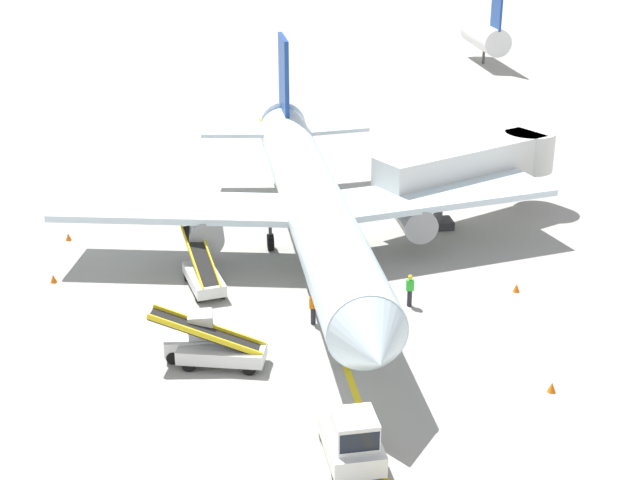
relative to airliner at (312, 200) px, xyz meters
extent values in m
plane|color=#9E9B93|center=(-0.10, -13.71, -3.42)|extent=(300.00, 300.00, 0.00)
cube|color=yellow|center=(0.01, -8.71, -3.41)|extent=(2.29, 79.98, 0.01)
cylinder|color=silver|center=(0.01, -0.54, 0.03)|extent=(4.05, 30.07, 3.30)
cone|color=silver|center=(0.42, -16.74, 0.03)|extent=(3.29, 2.48, 3.23)
cone|color=silver|center=(-0.40, 15.85, 0.43)|extent=(3.20, 2.88, 3.14)
cube|color=silver|center=(7.46, 1.14, -0.37)|extent=(13.67, 7.30, 0.36)
cylinder|color=gray|center=(5.85, 0.10, -1.37)|extent=(1.98, 3.25, 1.90)
cube|color=silver|center=(-7.51, 0.77, -0.37)|extent=(13.59, 6.71, 0.36)
cylinder|color=gray|center=(-5.85, -0.19, -1.37)|extent=(1.98, 3.25, 1.90)
cube|color=navy|center=(-0.34, 13.45, 4.08)|extent=(0.38, 4.01, 5.20)
cube|color=silver|center=(2.67, 13.13, 0.43)|extent=(5.49, 3.02, 0.24)
cube|color=silver|center=(-3.32, 12.98, 0.43)|extent=(5.42, 2.78, 0.24)
cylinder|color=#4C4C51|center=(0.30, -12.04, -1.86)|extent=(0.20, 0.20, 3.12)
cylinder|color=black|center=(0.30, -12.04, -3.14)|extent=(0.36, 0.57, 0.56)
cylinder|color=#4C4C51|center=(2.16, 1.51, -1.86)|extent=(0.20, 0.20, 3.12)
cylinder|color=black|center=(2.16, 1.51, -2.94)|extent=(0.37, 0.97, 0.96)
cylinder|color=#4C4C51|center=(-2.24, 1.40, -1.86)|extent=(0.20, 0.20, 3.12)
cylinder|color=black|center=(-2.24, 1.40, -2.94)|extent=(0.37, 0.97, 0.96)
cube|color=black|center=(0.37, -14.74, 0.38)|extent=(2.83, 1.07, 0.60)
cube|color=silver|center=(9.75, 4.44, 0.18)|extent=(11.87, 7.78, 2.50)
cylinder|color=silver|center=(14.82, 7.04, 0.18)|extent=(3.20, 3.20, 2.50)
cylinder|color=#59595B|center=(8.14, 3.62, -2.24)|extent=(0.56, 0.56, 2.35)
cube|color=#333338|center=(8.14, 3.62, -3.17)|extent=(1.80, 1.40, 0.50)
cube|color=silver|center=(-0.72, -18.60, -2.72)|extent=(2.10, 3.70, 0.80)
cube|color=silver|center=(-0.69, -19.23, -1.77)|extent=(1.61, 1.70, 1.10)
cube|color=black|center=(-0.64, -20.00, -1.77)|extent=(1.43, 0.16, 0.77)
cylinder|color=black|center=(0.15, -19.81, -3.12)|extent=(0.25, 0.61, 0.60)
cylinder|color=black|center=(-1.46, -19.90, -3.12)|extent=(0.25, 0.61, 0.60)
cylinder|color=black|center=(0.01, -17.30, -3.12)|extent=(0.25, 0.61, 0.60)
cylinder|color=black|center=(-1.60, -17.39, -3.12)|extent=(0.25, 0.61, 0.60)
cube|color=silver|center=(-6.59, -10.34, -2.77)|extent=(2.42, 1.33, 0.70)
cube|color=silver|center=(-6.17, -10.33, -1.87)|extent=(1.09, 1.05, 1.10)
cube|color=black|center=(-5.65, -10.32, -1.87)|extent=(0.09, 0.98, 0.77)
cylinder|color=black|center=(-5.75, -9.77, -3.12)|extent=(0.60, 0.23, 0.60)
cylinder|color=black|center=(-5.74, -10.88, -3.12)|extent=(0.60, 0.23, 0.60)
cylinder|color=black|center=(-7.43, -9.79, -3.12)|extent=(0.60, 0.23, 0.60)
cylinder|color=black|center=(-7.42, -10.90, -3.12)|extent=(0.60, 0.23, 0.60)
cube|color=silver|center=(-6.04, -3.45, -2.82)|extent=(2.30, 4.04, 0.60)
cylinder|color=black|center=(-6.95, -2.29, -3.12)|extent=(0.35, 0.63, 0.60)
cylinder|color=black|center=(-5.71, -2.01, -3.12)|extent=(0.35, 0.63, 0.60)
cylinder|color=black|center=(-6.37, -4.89, -3.12)|extent=(0.35, 0.63, 0.60)
cylinder|color=black|center=(-5.12, -4.61, -3.12)|extent=(0.35, 0.63, 0.60)
cube|color=black|center=(-6.17, -2.86, -1.87)|extent=(1.98, 5.07, 1.76)
cube|color=yellow|center=(-6.61, -2.96, -1.75)|extent=(1.18, 4.91, 1.84)
cube|color=yellow|center=(-5.73, -2.76, -1.75)|extent=(1.18, 4.91, 1.84)
cube|color=silver|center=(-5.28, -11.32, -2.82)|extent=(4.04, 2.34, 0.60)
cylinder|color=black|center=(-6.72, -11.63, -3.12)|extent=(0.63, 0.35, 0.60)
cylinder|color=black|center=(-6.42, -10.39, -3.12)|extent=(0.63, 0.35, 0.60)
cylinder|color=black|center=(-4.13, -12.25, -3.12)|extent=(0.63, 0.35, 0.60)
cylinder|color=black|center=(-3.84, -11.01, -3.12)|extent=(0.63, 0.35, 0.60)
cube|color=black|center=(-5.86, -11.18, -1.87)|extent=(5.07, 2.03, 1.76)
cube|color=yellow|center=(-5.96, -11.62, -1.75)|extent=(4.90, 1.24, 1.84)
cube|color=yellow|center=(-5.76, -10.74, -1.75)|extent=(4.90, 1.24, 1.84)
cylinder|color=#26262D|center=(-0.87, -7.96, -2.99)|extent=(0.24, 0.24, 0.85)
cube|color=orange|center=(-0.87, -7.96, -2.29)|extent=(0.36, 0.22, 0.56)
sphere|color=#9E7051|center=(-0.87, -7.96, -1.90)|extent=(0.20, 0.20, 0.20)
sphere|color=yellow|center=(-0.87, -7.96, -1.84)|extent=(0.24, 0.24, 0.24)
cylinder|color=#26262D|center=(4.13, -6.64, -2.99)|extent=(0.24, 0.24, 0.85)
cube|color=green|center=(4.13, -6.64, -2.29)|extent=(0.36, 0.22, 0.56)
sphere|color=beige|center=(4.13, -6.64, -1.90)|extent=(0.20, 0.20, 0.20)
sphere|color=yellow|center=(4.13, -6.64, -1.84)|extent=(0.24, 0.24, 0.24)
cone|color=orange|center=(0.88, 4.72, -3.20)|extent=(0.36, 0.36, 0.44)
cone|color=orange|center=(9.97, -5.74, -3.20)|extent=(0.36, 0.36, 0.44)
cone|color=orange|center=(-13.98, 4.28, -3.20)|extent=(0.36, 0.36, 0.44)
cone|color=orange|center=(8.28, -15.19, -3.20)|extent=(0.36, 0.36, 0.44)
cone|color=orange|center=(-13.95, -1.62, -3.20)|extent=(0.36, 0.36, 0.44)
cylinder|color=silver|center=(25.96, 53.07, -0.32)|extent=(3.00, 10.00, 3.00)
cylinder|color=#3F3F3F|center=(25.96, 53.07, -2.62)|extent=(0.30, 0.30, 1.60)
cube|color=navy|center=(25.96, 49.57, 3.18)|extent=(0.24, 3.20, 4.40)
camera|label=1|loc=(-5.17, -45.28, 16.41)|focal=49.51mm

